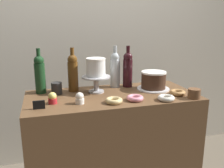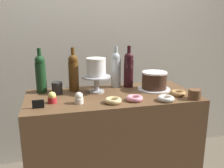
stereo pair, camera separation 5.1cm
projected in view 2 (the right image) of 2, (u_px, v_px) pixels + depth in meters
The scene contains 19 objects.
back_wall at pixel (91, 35), 2.45m from camera, with size 6.00×0.05×2.60m.
display_counter at pixel (112, 153), 1.85m from camera, with size 1.20×0.56×0.93m.
cake_stand_pedestal at pixel (96, 81), 1.79m from camera, with size 0.21×0.21×0.12m.
white_layer_cake at pixel (96, 67), 1.76m from camera, with size 0.14×0.14×0.13m.
silver_serving_platter at pixel (154, 89), 1.87m from camera, with size 0.25×0.25×0.01m.
chocolate_round_cake at pixel (154, 80), 1.85m from camera, with size 0.19×0.19×0.13m.
wine_bottle_clear at pixel (116, 69), 1.91m from camera, with size 0.08×0.08×0.33m.
wine_bottle_amber at pixel (73, 72), 1.81m from camera, with size 0.08×0.08×0.33m.
wine_bottle_dark_red at pixel (129, 69), 1.92m from camera, with size 0.08×0.08×0.33m.
wine_bottle_green at pixel (41, 73), 1.76m from camera, with size 0.08×0.08×0.33m.
cupcake_lemon at pixel (52, 98), 1.56m from camera, with size 0.06×0.06×0.07m.
cupcake_vanilla at pixel (79, 98), 1.55m from camera, with size 0.06×0.06×0.07m.
donut_maple at pixel (178, 93), 1.72m from camera, with size 0.11×0.11×0.03m.
donut_pink at pixel (134, 98), 1.61m from camera, with size 0.11×0.11×0.03m.
donut_sugar at pixel (166, 98), 1.60m from camera, with size 0.11×0.11×0.03m.
donut_glazed at pixel (113, 101), 1.56m from camera, with size 0.11×0.11×0.03m.
cookie_stack at pixel (195, 94), 1.64m from camera, with size 0.08×0.08×0.07m.
price_sign_chalkboard at pixel (38, 104), 1.47m from camera, with size 0.07×0.01×0.05m.
coffee_cup_ceramic at pixel (57, 88), 1.76m from camera, with size 0.08×0.08×0.08m.
Camera 2 is at (-0.40, -1.61, 1.44)m, focal length 39.13 mm.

